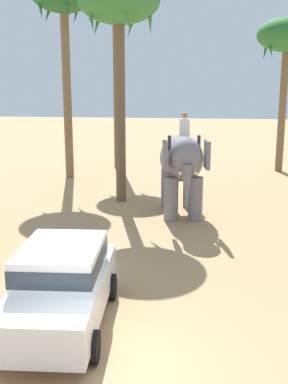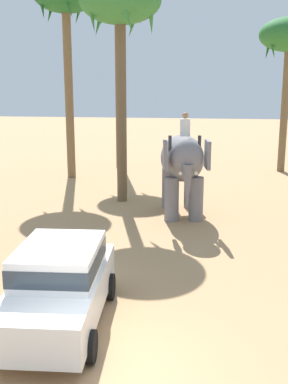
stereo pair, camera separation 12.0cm
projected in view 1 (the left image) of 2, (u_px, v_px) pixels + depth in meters
The scene contains 7 objects.
ground_plane at pixel (93, 371), 8.17m from camera, with size 120.00×120.00×0.00m, color tan.
car_sedan_foreground at pixel (62, 282), 9.53m from camera, with size 2.12×4.22×1.70m.
elephant_with_mahout at pixel (182, 163), 17.32m from camera, with size 2.10×3.98×3.88m.
palm_tree_behind_elephant at pixel (119, 8), 18.21m from camera, with size 3.20×3.20×8.88m.
palm_tree_near_hut at pixel (64, 2), 22.96m from camera, with size 3.20×3.20×10.00m.
palm_tree_far_back at pixel (287, 39), 25.07m from camera, with size 3.20×3.20×8.28m.
palm_tree_leaning_seaward at pixel (116, 8), 25.80m from camera, with size 3.20×3.20×10.19m.
Camera 1 is at (1.87, -7.07, 4.87)m, focal length 44.08 mm.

